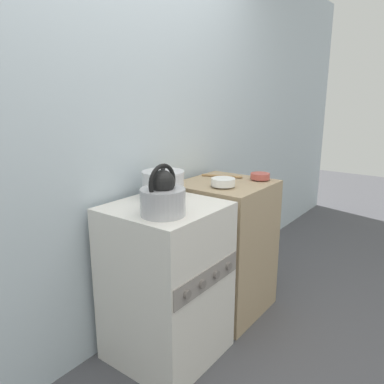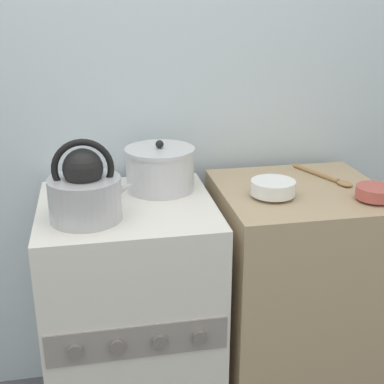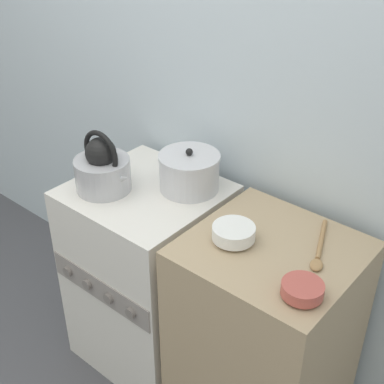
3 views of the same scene
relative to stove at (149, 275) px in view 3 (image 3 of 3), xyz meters
The scene contains 9 objects.
ground_plane 0.52m from the stove, 90.00° to the right, with size 12.00×12.00×0.00m, color #4C4C51.
wall_back 0.88m from the stove, 90.00° to the left, with size 7.00×0.06×2.50m.
stove is the anchor object (origin of this frame).
counter 0.60m from the stove, ahead, with size 0.56×0.54×0.90m.
kettle 0.56m from the stove, 141.97° to the right, with size 0.27×0.22×0.25m.
cooking_pot 0.55m from the stove, 43.56° to the left, with size 0.24×0.24×0.18m.
enamel_bowl 0.68m from the stove, ahead, with size 0.15×0.15×0.06m.
small_ceramic_bowl 0.94m from the stove, 10.66° to the right, with size 0.13×0.13×0.05m.
wooden_spoon 0.87m from the stove, ahead, with size 0.13×0.27×0.02m.
Camera 3 is at (1.31, -0.99, 1.99)m, focal length 50.00 mm.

